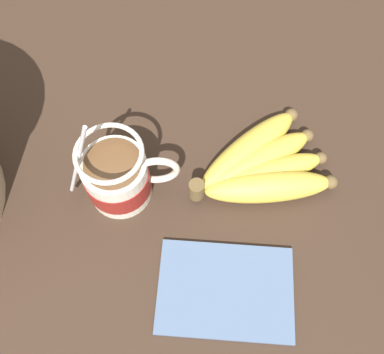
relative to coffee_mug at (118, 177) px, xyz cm
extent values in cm
cube|color=#332319|center=(8.66, 3.14, -6.15)|extent=(98.32, 98.32, 3.92)
cylinder|color=beige|center=(-0.16, 0.00, -0.38)|extent=(8.10, 8.10, 7.60)
cylinder|color=maroon|center=(-0.16, 0.00, -0.59)|extent=(8.30, 8.30, 3.59)
torus|color=beige|center=(4.88, 0.00, 0.94)|extent=(5.82, 0.90, 5.82)
cylinder|color=brown|center=(-0.16, 0.00, 3.52)|extent=(6.90, 6.90, 0.40)
torus|color=beige|center=(-0.16, 0.00, 6.07)|extent=(8.10, 8.10, 0.60)
cylinder|color=#B2B2B7|center=(-4.01, 0.00, 4.42)|extent=(5.34, 0.50, 14.37)
ellipsoid|color=#B2B2B7|center=(-1.57, 0.00, -2.68)|extent=(3.00, 2.00, 0.80)
cylinder|color=brown|center=(9.68, -1.93, -1.36)|extent=(2.00, 2.00, 3.00)
ellipsoid|color=gold|center=(18.92, -1.90, -2.12)|extent=(16.48, 4.18, 4.12)
sphere|color=brown|center=(27.15, -1.87, -2.12)|extent=(1.86, 1.86, 1.86)
ellipsoid|color=gold|center=(18.70, 0.07, -2.32)|extent=(16.89, 7.19, 3.73)
sphere|color=brown|center=(26.74, 1.85, -2.32)|extent=(1.68, 1.68, 1.68)
ellipsoid|color=gold|center=(18.09, 1.95, -2.20)|extent=(16.65, 10.51, 3.96)
sphere|color=brown|center=(25.59, 5.41, -2.20)|extent=(1.78, 1.78, 1.78)
ellipsoid|color=gold|center=(17.23, 3.77, -2.09)|extent=(16.02, 13.53, 4.19)
sphere|color=brown|center=(23.98, 8.86, -2.09)|extent=(1.89, 1.89, 1.89)
cube|color=slate|center=(12.13, -14.18, -3.88)|extent=(17.67, 13.62, 0.60)
camera|label=1|loc=(7.30, -24.44, 47.81)|focal=40.00mm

